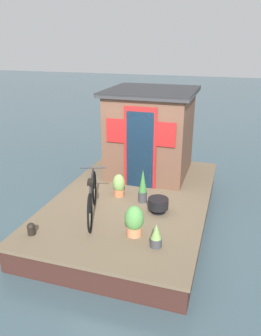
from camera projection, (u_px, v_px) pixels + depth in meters
The scene contains 10 objects.
ground_plane at pixel (133, 216), 7.23m from camera, with size 60.00×60.00×0.00m, color #384C54.
houseboat_deck at pixel (133, 206), 7.14m from camera, with size 4.99×3.11×0.50m.
houseboat_cabin at pixel (150, 132), 7.90m from camera, with size 1.99×2.00×2.04m.
bicycle at pixel (92, 198), 6.09m from camera, with size 1.60×0.67×0.82m.
potted_plant_ivy at pixel (134, 221), 5.53m from camera, with size 0.32×0.32×0.54m.
potted_plant_thyme at pixel (119, 185), 6.96m from camera, with size 0.26×0.26×0.48m.
potted_plant_fern at pixel (143, 187), 6.66m from camera, with size 0.18×0.18×0.71m.
potted_plant_rosemary at pixel (156, 236), 5.25m from camera, with size 0.19×0.19×0.40m.
charcoal_grill at pixel (158, 204), 6.31m from camera, with size 0.39×0.39×0.28m.
mooring_bollard at pixel (31, 229), 5.60m from camera, with size 0.14×0.14×0.22m.
Camera 1 is at (-6.08, -1.85, 3.60)m, focal length 35.50 mm.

